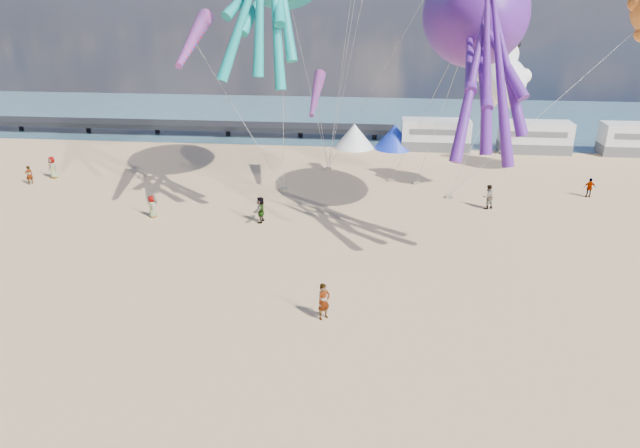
{
  "coord_description": "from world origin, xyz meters",
  "views": [
    {
      "loc": [
        0.39,
        -16.19,
        14.34
      ],
      "look_at": [
        -1.91,
        6.0,
        5.33
      ],
      "focal_mm": 32.0,
      "sensor_mm": 36.0,
      "label": 1
    }
  ],
  "objects": [
    {
      "name": "tent_blue",
      "position": [
        2.0,
        40.0,
        1.2
      ],
      "size": [
        4.0,
        4.0,
        2.4
      ],
      "primitive_type": "cone",
      "color": "#1933CC",
      "rests_on": "ground"
    },
    {
      "name": "sandbag_d",
      "position": [
        3.64,
        28.62,
        0.11
      ],
      "size": [
        0.5,
        0.35,
        0.22
      ],
      "primitive_type": "cube",
      "color": "gray",
      "rests_on": "ground"
    },
    {
      "name": "windsock_left",
      "position": [
        -11.41,
        20.31,
        11.69
      ],
      "size": [
        1.3,
        7.22,
        7.19
      ],
      "primitive_type": null,
      "rotation": [
        0.0,
        0.0,
        0.03
      ],
      "color": "red"
    },
    {
      "name": "pier",
      "position": [
        -28.0,
        44.0,
        1.0
      ],
      "size": [
        60.0,
        3.0,
        0.5
      ],
      "primitive_type": "cube",
      "color": "black",
      "rests_on": "ground"
    },
    {
      "name": "motorhome_2",
      "position": [
        25.0,
        40.0,
        1.5
      ],
      "size": [
        6.6,
        2.5,
        3.0
      ],
      "primitive_type": "cube",
      "color": "silver",
      "rests_on": "ground"
    },
    {
      "name": "beachgoer_3",
      "position": [
        16.47,
        26.7,
        0.75
      ],
      "size": [
        0.98,
        0.58,
        1.49
      ],
      "primitive_type": "imported",
      "rotation": [
        0.0,
        0.0,
        3.11
      ],
      "color": "#7F6659",
      "rests_on": "ground"
    },
    {
      "name": "beachgoer_1",
      "position": [
        8.37,
        23.34,
        0.89
      ],
      "size": [
        1.04,
        0.93,
        1.79
      ],
      "primitive_type": "imported",
      "rotation": [
        0.0,
        0.0,
        3.66
      ],
      "color": "#7F6659",
      "rests_on": "ground"
    },
    {
      "name": "sandbag_b",
      "position": [
        1.58,
        29.1,
        0.11
      ],
      "size": [
        0.5,
        0.35,
        0.22
      ],
      "primitive_type": "cube",
      "color": "gray",
      "rests_on": "ground"
    },
    {
      "name": "kite_panda",
      "position": [
        9.01,
        26.11,
        8.63
      ],
      "size": [
        5.19,
        5.06,
        5.67
      ],
      "primitive_type": null,
      "rotation": [
        0.0,
        0.0,
        0.41
      ],
      "color": "white"
    },
    {
      "name": "motorhome_0",
      "position": [
        6.0,
        40.0,
        1.5
      ],
      "size": [
        6.6,
        2.5,
        3.0
      ],
      "primitive_type": "cube",
      "color": "silver",
      "rests_on": "ground"
    },
    {
      "name": "motorhome_1",
      "position": [
        15.5,
        40.0,
        1.5
      ],
      "size": [
        6.6,
        2.5,
        3.0
      ],
      "primitive_type": "cube",
      "color": "silver",
      "rests_on": "ground"
    },
    {
      "name": "sandbag_a",
      "position": [
        -6.88,
        25.88,
        0.11
      ],
      "size": [
        0.5,
        0.35,
        0.22
      ],
      "primitive_type": "cube",
      "color": "gray",
      "rests_on": "ground"
    },
    {
      "name": "water",
      "position": [
        0.0,
        55.0,
        0.02
      ],
      "size": [
        120.0,
        120.0,
        0.0
      ],
      "primitive_type": "plane",
      "color": "#3C6073",
      "rests_on": "ground"
    },
    {
      "name": "sandbag_c",
      "position": [
        5.89,
        25.36,
        0.11
      ],
      "size": [
        0.5,
        0.35,
        0.22
      ],
      "primitive_type": "cube",
      "color": "gray",
      "rests_on": "ground"
    },
    {
      "name": "tent_white",
      "position": [
        -2.0,
        40.0,
        1.2
      ],
      "size": [
        4.0,
        4.0,
        2.4
      ],
      "primitive_type": "cone",
      "color": "white",
      "rests_on": "ground"
    },
    {
      "name": "beachgoer_6",
      "position": [
        -14.93,
        19.24,
        0.77
      ],
      "size": [
        0.6,
        0.67,
        1.54
      ],
      "primitive_type": "imported",
      "rotation": [
        0.0,
        0.0,
        2.11
      ],
      "color": "#7F6659",
      "rests_on": "ground"
    },
    {
      "name": "ground",
      "position": [
        0.0,
        0.0,
        0.0
      ],
      "size": [
        120.0,
        120.0,
        0.0
      ],
      "primitive_type": "plane",
      "color": "#D8B07C",
      "rests_on": "ground"
    },
    {
      "name": "beachgoer_4",
      "position": [
        -7.3,
        19.08,
        0.9
      ],
      "size": [
        0.55,
        1.09,
        1.79
      ],
      "primitive_type": "imported",
      "rotation": [
        0.0,
        0.0,
        4.61
      ],
      "color": "#7F6659",
      "rests_on": "ground"
    },
    {
      "name": "standing_person",
      "position": [
        -1.86,
        7.2,
        0.91
      ],
      "size": [
        0.79,
        0.77,
        1.82
      ],
      "primitive_type": "imported",
      "rotation": [
        0.0,
        0.0,
        0.73
      ],
      "color": "tan",
      "rests_on": "ground"
    },
    {
      "name": "kite_octopus_purple",
      "position": [
        5.84,
        20.7,
        13.24
      ],
      "size": [
        8.16,
        12.17,
        12.83
      ],
      "primitive_type": null,
      "rotation": [
        0.0,
        0.0,
        0.33
      ],
      "color": "#571F8C"
    },
    {
      "name": "beachgoer_5",
      "position": [
        -27.58,
        25.3,
        0.77
      ],
      "size": [
        1.29,
        1.37,
        1.54
      ],
      "primitive_type": "imported",
      "rotation": [
        0.0,
        0.0,
        3.99
      ],
      "color": "#7F6659",
      "rests_on": "ground"
    },
    {
      "name": "windsock_right",
      "position": [
        -4.31,
        26.25,
        7.47
      ],
      "size": [
        1.09,
        5.0,
        4.97
      ],
      "primitive_type": null,
      "rotation": [
        0.0,
        0.0,
        -0.04
      ],
      "color": "red"
    },
    {
      "name": "beachgoer_0",
      "position": [
        -26.55,
        27.08,
        0.92
      ],
      "size": [
        0.78,
        0.63,
        1.84
      ],
      "primitive_type": "imported",
      "rotation": [
        0.0,
        0.0,
        5.97
      ],
      "color": "#7F6659",
      "rests_on": "ground"
    },
    {
      "name": "sandbag_e",
      "position": [
        -3.87,
        31.87,
        0.11
      ],
      "size": [
        0.5,
        0.35,
        0.22
      ],
      "primitive_type": "cube",
      "color": "gray",
      "rests_on": "ground"
    }
  ]
}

